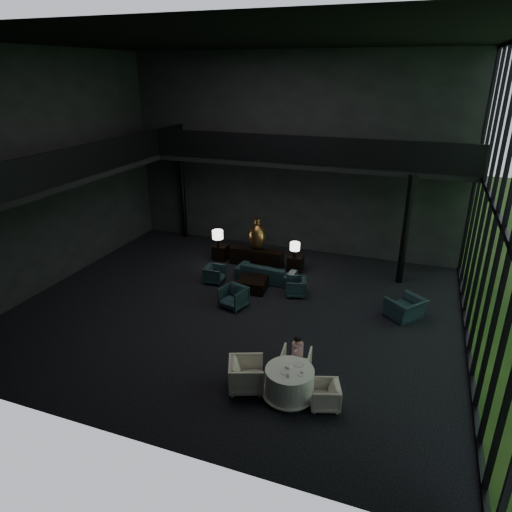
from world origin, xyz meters
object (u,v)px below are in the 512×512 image
(sofa, at_px, (266,269))
(side_table_right, at_px, (296,263))
(lounge_armchair_east, at_px, (296,287))
(window_armchair, at_px, (406,305))
(console, at_px, (257,257))
(side_table_left, at_px, (221,252))
(dining_chair_north, at_px, (296,361))
(child, at_px, (298,347))
(table_lamp_right, at_px, (295,247))
(dining_table, at_px, (289,384))
(table_lamp_left, at_px, (218,235))
(bronze_urn, at_px, (257,236))
(lounge_armchair_west, at_px, (215,275))
(dining_chair_east, at_px, (325,395))
(dining_chair_west, at_px, (247,372))
(lounge_armchair_south, at_px, (234,296))
(coffee_table, at_px, (253,284))

(sofa, bearing_deg, side_table_right, -119.13)
(lounge_armchair_east, relative_size, window_armchair, 0.62)
(lounge_armchair_east, height_order, window_armchair, window_armchair)
(console, height_order, side_table_left, console)
(console, relative_size, dining_chair_north, 3.00)
(dining_chair_north, bearing_deg, side_table_left, -58.04)
(lounge_armchair_east, xyz_separation_m, child, (1.20, -4.16, 0.43))
(side_table_left, relative_size, window_armchair, 0.60)
(sofa, distance_m, child, 5.61)
(table_lamp_right, bearing_deg, dining_table, -75.21)
(lounge_armchair_east, distance_m, dining_table, 5.29)
(table_lamp_right, bearing_deg, sofa, -128.36)
(table_lamp_left, bearing_deg, bronze_urn, 8.64)
(lounge_armchair_west, distance_m, window_armchair, 6.71)
(side_table_left, bearing_deg, dining_chair_east, -50.92)
(dining_chair_north, bearing_deg, dining_table, 89.39)
(dining_chair_west, bearing_deg, side_table_right, -15.42)
(console, xyz_separation_m, side_table_right, (1.60, 0.05, -0.04))
(lounge_armchair_west, height_order, dining_chair_north, dining_chair_north)
(table_lamp_left, xyz_separation_m, dining_table, (5.04, -6.97, -0.80))
(side_table_left, distance_m, sofa, 2.70)
(side_table_left, xyz_separation_m, lounge_armchair_east, (3.77, -2.06, 0.01))
(window_armchair, bearing_deg, side_table_left, -69.48)
(side_table_right, relative_size, dining_table, 0.46)
(table_lamp_left, distance_m, lounge_armchair_south, 4.00)
(coffee_table, bearing_deg, lounge_armchair_east, 4.30)
(sofa, height_order, child, child)
(lounge_armchair_east, distance_m, window_armchair, 3.66)
(console, xyz_separation_m, bronze_urn, (0.00, 0.09, 0.87))
(lounge_armchair_west, xyz_separation_m, coffee_table, (1.51, -0.10, -0.10))
(table_lamp_left, height_order, dining_chair_west, table_lamp_left)
(console, distance_m, window_armchair, 6.25)
(table_lamp_right, height_order, sofa, table_lamp_right)
(lounge_armchair_south, xyz_separation_m, dining_chair_east, (3.83, -3.70, -0.09))
(lounge_armchair_east, relative_size, dining_chair_north, 0.89)
(lounge_armchair_east, relative_size, child, 1.04)
(sofa, relative_size, lounge_armchair_east, 3.68)
(coffee_table, bearing_deg, dining_chair_west, -70.94)
(lounge_armchair_west, relative_size, coffee_table, 0.64)
(bronze_urn, xyz_separation_m, side_table_right, (1.60, -0.05, -0.92))
(side_table_right, xyz_separation_m, coffee_table, (-0.98, -2.14, -0.09))
(side_table_right, distance_m, sofa, 1.46)
(sofa, height_order, coffee_table, sofa)
(lounge_armchair_south, bearing_deg, console, 114.50)
(child, bearing_deg, sofa, -62.72)
(dining_table, xyz_separation_m, dining_chair_north, (-0.09, 0.90, 0.03))
(side_table_left, xyz_separation_m, table_lamp_left, (0.00, -0.24, 0.82))
(lounge_armchair_west, bearing_deg, lounge_armchair_south, -140.35)
(console, xyz_separation_m, dining_chair_east, (4.31, -7.19, -0.04))
(side_table_left, bearing_deg, lounge_armchair_west, -71.31)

